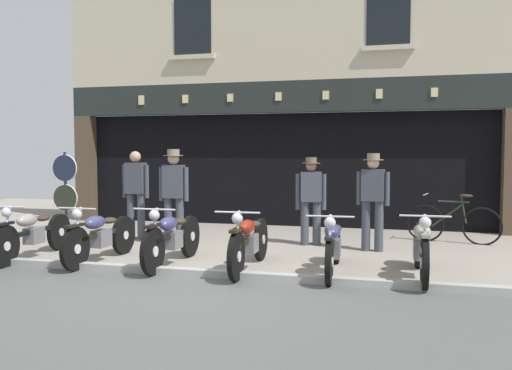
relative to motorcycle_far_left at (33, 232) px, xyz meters
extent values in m
cube|color=gray|center=(3.08, 4.39, -0.46)|extent=(22.33, 10.00, 0.08)
cube|color=#A2A39E|center=(3.08, -0.53, -0.41)|extent=(22.33, 0.16, 0.18)
cube|color=black|center=(3.08, 6.69, 0.88)|extent=(9.50, 4.00, 2.60)
cube|color=#4C3D2D|center=(-1.87, 4.57, 0.88)|extent=(0.44, 0.36, 2.60)
cube|color=black|center=(3.08, 4.94, 1.01)|extent=(9.09, 0.03, 2.18)
cube|color=black|center=(3.08, 4.51, 2.53)|extent=(10.33, 0.24, 0.70)
cube|color=#DBC684|center=(-0.24, 4.37, 2.53)|extent=(0.14, 0.03, 0.22)
cube|color=#DBC684|center=(0.88, 4.37, 2.53)|extent=(0.14, 0.03, 0.19)
cube|color=#DBC684|center=(1.98, 4.37, 2.53)|extent=(0.14, 0.03, 0.18)
cube|color=#DBC684|center=(3.10, 4.37, 2.53)|extent=(0.14, 0.03, 0.18)
cube|color=#DBC684|center=(4.16, 4.37, 2.53)|extent=(0.14, 0.03, 0.19)
cube|color=#DBC684|center=(5.30, 4.37, 2.53)|extent=(0.14, 0.03, 0.20)
cube|color=#DBC684|center=(6.42, 4.37, 2.53)|extent=(0.14, 0.03, 0.19)
cube|color=#BFB699|center=(3.08, 4.59, 4.19)|extent=(10.33, 0.40, 2.61)
cube|color=black|center=(1.07, 4.38, 4.19)|extent=(0.90, 0.02, 1.30)
cube|color=#BFB699|center=(1.07, 4.34, 3.49)|extent=(1.10, 0.12, 0.10)
cube|color=black|center=(5.46, 4.38, 4.19)|extent=(0.90, 0.02, 1.30)
cube|color=#BFB699|center=(5.46, 4.34, 3.49)|extent=(1.10, 0.12, 0.10)
cylinder|color=black|center=(0.04, -0.69, -0.11)|extent=(0.10, 0.63, 0.63)
cylinder|color=silver|center=(0.04, -0.69, -0.11)|extent=(0.11, 0.14, 0.14)
cylinder|color=black|center=(-0.04, 0.74, -0.11)|extent=(0.11, 0.63, 0.63)
cylinder|color=silver|center=(-0.04, 0.74, -0.11)|extent=(0.12, 0.14, 0.14)
cube|color=black|center=(0.00, 0.03, 0.01)|extent=(0.14, 1.33, 0.07)
cube|color=slate|center=(0.00, 0.03, -0.06)|extent=(0.22, 0.33, 0.26)
ellipsoid|color=gray|center=(0.01, -0.15, 0.21)|extent=(0.24, 0.47, 0.20)
ellipsoid|color=#38281E|center=(-0.01, 0.28, 0.19)|extent=(0.22, 0.31, 0.10)
cube|color=black|center=(0.04, -0.69, 0.23)|extent=(0.12, 0.36, 0.04)
sphere|color=silver|center=(0.03, -0.63, 0.39)|extent=(0.15, 0.15, 0.15)
cylinder|color=silver|center=(0.03, -0.63, 0.47)|extent=(0.62, 0.06, 0.02)
cylinder|color=silver|center=(0.03, -0.65, 0.18)|extent=(0.05, 0.27, 0.61)
cylinder|color=black|center=(1.19, -0.65, -0.10)|extent=(0.09, 0.64, 0.64)
cylinder|color=silver|center=(1.19, -0.65, -0.10)|extent=(0.11, 0.14, 0.14)
cylinder|color=black|center=(1.24, 0.67, -0.10)|extent=(0.10, 0.64, 0.64)
cylinder|color=silver|center=(1.24, 0.67, -0.10)|extent=(0.12, 0.14, 0.14)
cube|color=black|center=(1.22, 0.01, 0.02)|extent=(0.12, 1.22, 0.07)
cube|color=slate|center=(1.22, 0.01, -0.05)|extent=(0.21, 0.33, 0.26)
ellipsoid|color=#3A3F67|center=(1.21, -0.15, 0.22)|extent=(0.24, 0.47, 0.20)
ellipsoid|color=#38281E|center=(1.23, 0.25, 0.20)|extent=(0.21, 0.31, 0.10)
cube|color=black|center=(1.19, -0.65, 0.24)|extent=(0.11, 0.36, 0.04)
sphere|color=silver|center=(1.19, -0.59, 0.40)|extent=(0.15, 0.15, 0.15)
cylinder|color=silver|center=(1.19, -0.59, 0.48)|extent=(0.62, 0.05, 0.02)
cylinder|color=silver|center=(1.19, -0.61, 0.19)|extent=(0.05, 0.27, 0.61)
cylinder|color=black|center=(2.39, -0.63, -0.08)|extent=(0.07, 0.67, 0.67)
cylinder|color=silver|center=(2.39, -0.63, -0.08)|extent=(0.10, 0.15, 0.15)
cylinder|color=black|center=(2.40, 0.74, -0.08)|extent=(0.08, 0.67, 0.67)
cylinder|color=silver|center=(2.40, 0.74, -0.08)|extent=(0.11, 0.15, 0.15)
cube|color=black|center=(2.40, 0.06, 0.04)|extent=(0.08, 1.26, 0.07)
cube|color=slate|center=(2.40, 0.06, -0.03)|extent=(0.20, 0.32, 0.26)
ellipsoid|color=navy|center=(2.40, -0.11, 0.24)|extent=(0.22, 0.46, 0.20)
ellipsoid|color=#38281E|center=(2.40, 0.30, 0.22)|extent=(0.20, 0.30, 0.10)
cube|color=black|center=(2.39, -0.63, 0.27)|extent=(0.10, 0.36, 0.04)
sphere|color=silver|center=(2.39, -0.57, 0.42)|extent=(0.15, 0.15, 0.15)
cylinder|color=silver|center=(2.39, -0.57, 0.50)|extent=(0.62, 0.03, 0.02)
cylinder|color=silver|center=(2.39, -0.59, 0.21)|extent=(0.04, 0.26, 0.61)
cylinder|color=black|center=(3.61, -0.67, -0.09)|extent=(0.08, 0.66, 0.66)
cylinder|color=silver|center=(3.61, -0.67, -0.09)|extent=(0.10, 0.15, 0.15)
cylinder|color=black|center=(3.59, 0.76, -0.09)|extent=(0.09, 0.66, 0.66)
cylinder|color=silver|center=(3.59, 0.76, -0.09)|extent=(0.11, 0.15, 0.15)
cube|color=black|center=(3.60, 0.05, 0.03)|extent=(0.08, 1.31, 0.07)
cube|color=slate|center=(3.60, 0.05, -0.04)|extent=(0.20, 0.32, 0.26)
ellipsoid|color=maroon|center=(3.60, -0.12, 0.23)|extent=(0.23, 0.46, 0.20)
ellipsoid|color=#38281E|center=(3.59, 0.30, 0.21)|extent=(0.20, 0.30, 0.10)
cube|color=black|center=(3.61, -0.67, 0.26)|extent=(0.10, 0.36, 0.04)
sphere|color=silver|center=(3.61, -0.61, 0.41)|extent=(0.15, 0.15, 0.15)
cylinder|color=silver|center=(3.61, -0.61, 0.49)|extent=(0.62, 0.03, 0.02)
cylinder|color=silver|center=(3.61, -0.63, 0.20)|extent=(0.04, 0.25, 0.61)
cylinder|color=black|center=(4.82, -0.58, -0.12)|extent=(0.09, 0.61, 0.60)
cylinder|color=silver|center=(4.82, -0.58, -0.12)|extent=(0.10, 0.14, 0.13)
cylinder|color=black|center=(4.77, 0.83, -0.12)|extent=(0.10, 0.61, 0.60)
cylinder|color=silver|center=(4.77, 0.83, -0.12)|extent=(0.11, 0.14, 0.13)
cube|color=black|center=(4.80, 0.13, 0.00)|extent=(0.11, 1.30, 0.07)
cube|color=slate|center=(4.80, 0.13, -0.07)|extent=(0.21, 0.33, 0.26)
ellipsoid|color=navy|center=(4.80, -0.04, 0.20)|extent=(0.24, 0.47, 0.20)
ellipsoid|color=#38281E|center=(4.79, 0.38, 0.18)|extent=(0.21, 0.31, 0.10)
cube|color=black|center=(4.82, -0.58, 0.20)|extent=(0.11, 0.36, 0.04)
sphere|color=silver|center=(4.82, -0.52, 0.38)|extent=(0.15, 0.15, 0.15)
cylinder|color=silver|center=(4.82, -0.52, 0.46)|extent=(0.62, 0.05, 0.02)
cylinder|color=silver|center=(4.82, -0.54, 0.17)|extent=(0.04, 0.23, 0.62)
cylinder|color=black|center=(5.99, -0.52, -0.08)|extent=(0.08, 0.67, 0.67)
cylinder|color=silver|center=(5.99, -0.52, -0.08)|extent=(0.10, 0.15, 0.15)
cylinder|color=black|center=(5.97, 0.82, -0.08)|extent=(0.09, 0.67, 0.67)
cylinder|color=silver|center=(5.97, 0.82, -0.08)|extent=(0.11, 0.15, 0.15)
cube|color=gray|center=(5.98, 0.15, 0.04)|extent=(0.08, 1.23, 0.07)
cube|color=slate|center=(5.98, 0.15, -0.03)|extent=(0.20, 0.32, 0.26)
ellipsoid|color=#A1A186|center=(5.98, -0.01, 0.24)|extent=(0.23, 0.46, 0.20)
ellipsoid|color=#38281E|center=(5.98, 0.39, 0.22)|extent=(0.20, 0.30, 0.10)
cube|color=gray|center=(5.99, -0.52, 0.27)|extent=(0.10, 0.36, 0.04)
sphere|color=silver|center=(5.99, -0.46, 0.42)|extent=(0.15, 0.15, 0.15)
cylinder|color=silver|center=(5.99, -0.46, 0.50)|extent=(0.62, 0.03, 0.02)
cylinder|color=silver|center=(5.99, -0.48, 0.21)|extent=(0.04, 0.25, 0.61)
cylinder|color=#3D424C|center=(0.84, 2.13, 0.04)|extent=(0.15, 0.15, 0.92)
cylinder|color=#3D424C|center=(0.62, 2.13, 0.04)|extent=(0.15, 0.15, 0.92)
cube|color=#3D424C|center=(0.73, 2.13, 0.78)|extent=(0.38, 0.23, 0.60)
cube|color=silver|center=(0.73, 2.24, 0.85)|extent=(0.14, 0.02, 0.34)
cube|color=#47234C|center=(0.73, 2.26, 0.84)|extent=(0.05, 0.01, 0.31)
cylinder|color=#3D424C|center=(0.97, 2.12, 0.72)|extent=(0.09, 0.09, 0.65)
cylinder|color=#3D424C|center=(0.50, 2.13, 0.72)|extent=(0.09, 0.09, 0.65)
sphere|color=tan|center=(0.73, 2.13, 1.20)|extent=(0.21, 0.21, 0.21)
cylinder|color=#3D424C|center=(1.82, 1.73, 0.02)|extent=(0.15, 0.15, 0.89)
cylinder|color=#3D424C|center=(1.60, 1.71, 0.02)|extent=(0.15, 0.15, 0.89)
cube|color=#3D424C|center=(1.71, 1.72, 0.75)|extent=(0.39, 0.25, 0.61)
cube|color=white|center=(1.70, 1.84, 0.82)|extent=(0.14, 0.03, 0.34)
cube|color=brown|center=(1.70, 1.85, 0.81)|extent=(0.05, 0.02, 0.32)
cylinder|color=#3D424C|center=(1.94, 1.74, 0.70)|extent=(0.09, 0.09, 0.62)
cylinder|color=#3D424C|center=(1.47, 1.70, 0.70)|extent=(0.09, 0.09, 0.62)
sphere|color=tan|center=(1.71, 1.72, 1.17)|extent=(0.21, 0.21, 0.21)
cylinder|color=#7F705B|center=(1.71, 1.72, 1.23)|extent=(0.36, 0.36, 0.01)
cylinder|color=#7F705B|center=(1.71, 1.72, 1.28)|extent=(0.22, 0.22, 0.12)
cylinder|color=#3D424C|center=(4.26, 2.33, -0.01)|extent=(0.15, 0.15, 0.82)
cylinder|color=#3D424C|center=(4.05, 2.29, -0.01)|extent=(0.15, 0.15, 0.82)
cube|color=#3D424C|center=(4.15, 2.31, 0.65)|extent=(0.42, 0.29, 0.55)
cube|color=silver|center=(4.13, 2.42, 0.72)|extent=(0.14, 0.05, 0.31)
cube|color=#47234C|center=(4.13, 2.44, 0.71)|extent=(0.05, 0.02, 0.28)
cylinder|color=#3D424C|center=(4.38, 2.36, 0.56)|extent=(0.09, 0.09, 0.66)
cylinder|color=#3D424C|center=(3.92, 2.26, 0.56)|extent=(0.09, 0.09, 0.66)
sphere|color=#9E7A5B|center=(4.15, 2.31, 1.03)|extent=(0.19, 0.19, 0.19)
cylinder|color=brown|center=(4.15, 2.31, 1.09)|extent=(0.33, 0.33, 0.01)
cylinder|color=brown|center=(4.15, 2.31, 1.14)|extent=(0.20, 0.20, 0.11)
cylinder|color=#3D424C|center=(5.38, 1.97, 0.02)|extent=(0.15, 0.15, 0.89)
cylinder|color=#3D424C|center=(5.16, 1.99, 0.02)|extent=(0.15, 0.15, 0.89)
cube|color=#3D424C|center=(5.27, 1.98, 0.72)|extent=(0.40, 0.25, 0.54)
cube|color=silver|center=(5.28, 2.10, 0.78)|extent=(0.14, 0.03, 0.30)
cube|color=brown|center=(5.28, 2.11, 0.77)|extent=(0.05, 0.02, 0.28)
cylinder|color=#3D424C|center=(5.51, 1.96, 0.66)|extent=(0.09, 0.09, 0.58)
cylinder|color=#3D424C|center=(5.04, 2.00, 0.66)|extent=(0.09, 0.09, 0.58)
sphere|color=beige|center=(5.27, 1.98, 1.10)|extent=(0.20, 0.20, 0.20)
cylinder|color=#7F705B|center=(5.27, 1.98, 1.16)|extent=(0.34, 0.34, 0.01)
cylinder|color=#7F705B|center=(5.27, 1.98, 1.21)|extent=(0.21, 0.21, 0.11)
cylinder|color=#232328|center=(-1.20, 2.67, 0.44)|extent=(0.06, 0.06, 1.71)
cylinder|color=#192338|center=(-1.20, 2.65, 0.95)|extent=(0.56, 0.03, 0.56)
torus|color=silver|center=(-1.20, 2.67, 0.95)|extent=(0.58, 0.04, 0.58)
cylinder|color=#23281E|center=(-1.20, 2.65, 0.31)|extent=(0.56, 0.03, 0.56)
torus|color=beige|center=(-1.20, 2.67, 0.31)|extent=(0.58, 0.04, 0.58)
cube|color=beige|center=(5.59, 4.79, 1.23)|extent=(0.77, 0.02, 1.10)
cube|color=#232328|center=(5.59, 4.77, 1.68)|extent=(0.77, 0.01, 0.20)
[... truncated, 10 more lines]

